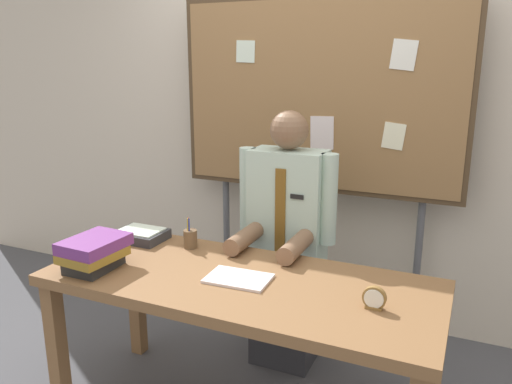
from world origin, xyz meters
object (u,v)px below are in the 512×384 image
object	(u,v)px
desk_clock	(374,299)
paper_tray	(141,235)
desk	(239,297)
book_stack	(94,253)
bulletin_board	(317,99)
person	(286,250)
open_notebook	(238,278)
pen_holder	(190,239)

from	to	relation	value
desk_clock	paper_tray	xyz separation A→B (m)	(-1.30, 0.27, -0.01)
desk	paper_tray	size ratio (longest dim) A/B	6.75
book_stack	bulletin_board	bearing A→B (deg)	62.76
bulletin_board	paper_tray	size ratio (longest dim) A/B	7.92
bulletin_board	person	bearing A→B (deg)	-90.03
book_stack	desk_clock	world-z (taller)	book_stack
desk	desk_clock	distance (m)	0.62
book_stack	open_notebook	xyz separation A→B (m)	(0.66, 0.17, -0.07)
desk	pen_holder	xyz separation A→B (m)	(-0.39, 0.23, 0.14)
desk	paper_tray	xyz separation A→B (m)	(-0.70, 0.22, 0.12)
bulletin_board	paper_tray	xyz separation A→B (m)	(-0.70, -0.85, -0.68)
paper_tray	open_notebook	bearing A→B (deg)	-19.09
desk	paper_tray	distance (m)	0.74
person	book_stack	distance (m)	1.03
person	open_notebook	world-z (taller)	person
desk	person	bearing A→B (deg)	90.00
person	open_notebook	size ratio (longest dim) A/B	5.17
person	open_notebook	bearing A→B (deg)	-89.50
desk	book_stack	distance (m)	0.70
bulletin_board	pen_holder	size ratio (longest dim) A/B	12.87
bulletin_board	book_stack	xyz separation A→B (m)	(-0.65, -1.26, -0.63)
desk	desk_clock	world-z (taller)	desk_clock
desk	paper_tray	bearing A→B (deg)	162.25
desk	person	world-z (taller)	person
pen_holder	paper_tray	size ratio (longest dim) A/B	0.62
desk_clock	desk	bearing A→B (deg)	175.78
person	desk_clock	xyz separation A→B (m)	(0.60, -0.64, 0.12)
pen_holder	paper_tray	distance (m)	0.31
pen_holder	book_stack	bearing A→B (deg)	-121.91
person	paper_tray	bearing A→B (deg)	-152.16
book_stack	person	bearing A→B (deg)	50.06
pen_holder	paper_tray	bearing A→B (deg)	-178.67
bulletin_board	open_notebook	world-z (taller)	bulletin_board
person	bulletin_board	bearing A→B (deg)	89.97
open_notebook	pen_holder	distance (m)	0.47
desk	bulletin_board	size ratio (longest dim) A/B	0.85
person	desk_clock	world-z (taller)	person
book_stack	desk_clock	size ratio (longest dim) A/B	3.27
person	paper_tray	size ratio (longest dim) A/B	5.52
desk	desk_clock	size ratio (longest dim) A/B	18.96
book_stack	desk_clock	xyz separation A→B (m)	(1.25, 0.14, -0.04)
bulletin_board	pen_holder	xyz separation A→B (m)	(-0.39, -0.85, -0.66)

